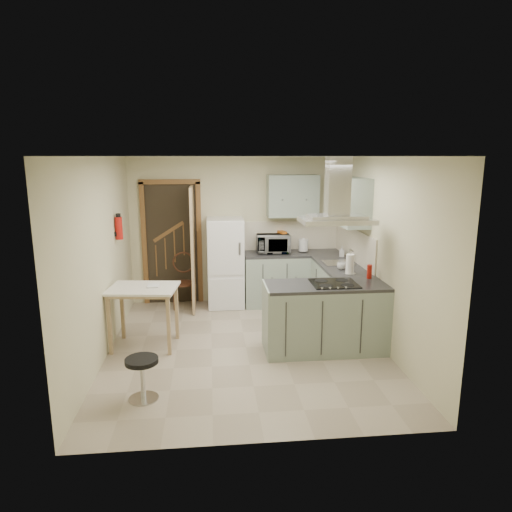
{
  "coord_description": "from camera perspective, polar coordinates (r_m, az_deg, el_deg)",
  "views": [
    {
      "loc": [
        -0.44,
        -5.69,
        2.5
      ],
      "look_at": [
        0.18,
        0.45,
        1.15
      ],
      "focal_mm": 32.0,
      "sensor_mm": 36.0,
      "label": 1
    }
  ],
  "objects": [
    {
      "name": "fridge",
      "position": [
        7.69,
        -3.83,
        -0.84
      ],
      "size": [
        0.6,
        0.6,
        1.5
      ],
      "primitive_type": "cube",
      "color": "white",
      "rests_on": "floor"
    },
    {
      "name": "sink",
      "position": [
        7.1,
        10.25,
        -0.85
      ],
      "size": [
        0.45,
        0.4,
        0.01
      ],
      "primitive_type": "cube",
      "color": "silver",
      "rests_on": "counter_right"
    },
    {
      "name": "cereal_box",
      "position": [
        7.91,
        3.25,
        1.91
      ],
      "size": [
        0.15,
        0.24,
        0.34
      ],
      "primitive_type": "cube",
      "rotation": [
        0.0,
        0.0,
        0.26
      ],
      "color": "#CB6217",
      "rests_on": "counter_back"
    },
    {
      "name": "drop_leaf_table",
      "position": [
        6.29,
        -13.77,
        -7.41
      ],
      "size": [
        0.95,
        0.76,
        0.82
      ],
      "primitive_type": "cube",
      "rotation": [
        0.0,
        0.0,
        -0.12
      ],
      "color": "#D7BA84",
      "rests_on": "floor"
    },
    {
      "name": "bentwood_chair",
      "position": [
        7.74,
        -9.04,
        -3.39
      ],
      "size": [
        0.39,
        0.39,
        0.84
      ],
      "primitive_type": "cube",
      "rotation": [
        0.0,
        0.0,
        -0.05
      ],
      "color": "#4B2D19",
      "rests_on": "floor"
    },
    {
      "name": "microwave",
      "position": [
        7.72,
        2.18,
        1.53
      ],
      "size": [
        0.56,
        0.39,
        0.31
      ],
      "primitive_type": "imported",
      "rotation": [
        0.0,
        0.0,
        -0.03
      ],
      "color": "black",
      "rests_on": "counter_back"
    },
    {
      "name": "back_wall",
      "position": [
        7.9,
        -2.51,
        3.22
      ],
      "size": [
        3.6,
        0.0,
        3.6
      ],
      "primitive_type": "plane",
      "rotation": [
        1.57,
        0.0,
        0.0
      ],
      "color": "beige",
      "rests_on": "floor"
    },
    {
      "name": "stool",
      "position": [
        5.06,
        -13.99,
        -14.66
      ],
      "size": [
        0.4,
        0.4,
        0.46
      ],
      "primitive_type": "cylinder",
      "rotation": [
        0.0,
        0.0,
        0.18
      ],
      "color": "black",
      "rests_on": "floor"
    },
    {
      "name": "floor",
      "position": [
        6.23,
        -1.25,
        -11.32
      ],
      "size": [
        4.2,
        4.2,
        0.0
      ],
      "primitive_type": "plane",
      "color": "tan",
      "rests_on": "ground"
    },
    {
      "name": "right_wall",
      "position": [
        6.24,
        15.4,
        0.34
      ],
      "size": [
        0.0,
        4.2,
        4.2
      ],
      "primitive_type": "plane",
      "rotation": [
        1.57,
        0.0,
        -1.57
      ],
      "color": "beige",
      "rests_on": "floor"
    },
    {
      "name": "kettle",
      "position": [
        7.83,
        5.93,
        1.37
      ],
      "size": [
        0.21,
        0.21,
        0.24
      ],
      "primitive_type": "cylinder",
      "rotation": [
        0.0,
        0.0,
        -0.33
      ],
      "color": "silver",
      "rests_on": "counter_back"
    },
    {
      "name": "paper_towel",
      "position": [
        6.45,
        11.66,
        -0.96
      ],
      "size": [
        0.15,
        0.15,
        0.29
      ],
      "primitive_type": "cylinder",
      "rotation": [
        0.0,
        0.0,
        0.37
      ],
      "color": "white",
      "rests_on": "counter_right"
    },
    {
      "name": "soap_bottle",
      "position": [
        7.57,
        10.68,
        0.56
      ],
      "size": [
        0.09,
        0.1,
        0.17
      ],
      "primitive_type": "imported",
      "rotation": [
        0.0,
        0.0,
        -0.26
      ],
      "color": "silver",
      "rests_on": "counter_right"
    },
    {
      "name": "ceiling",
      "position": [
        5.71,
        -1.37,
        12.34
      ],
      "size": [
        4.2,
        4.2,
        0.0
      ],
      "primitive_type": "plane",
      "rotation": [
        3.14,
        0.0,
        0.0
      ],
      "color": "silver",
      "rests_on": "back_wall"
    },
    {
      "name": "splashback",
      "position": [
        8.02,
        4.38,
        2.6
      ],
      "size": [
        1.68,
        0.02,
        0.5
      ],
      "primitive_type": "cube",
      "color": "beige",
      "rests_on": "counter_back"
    },
    {
      "name": "counter_back",
      "position": [
        7.84,
        2.5,
        -2.83
      ],
      "size": [
        1.08,
        0.6,
        0.9
      ],
      "primitive_type": "cube",
      "color": "#9EB2A0",
      "rests_on": "floor"
    },
    {
      "name": "left_wall",
      "position": [
        5.98,
        -18.77,
        -0.38
      ],
      "size": [
        0.0,
        4.2,
        4.2
      ],
      "primitive_type": "plane",
      "rotation": [
        1.57,
        0.0,
        1.57
      ],
      "color": "beige",
      "rests_on": "floor"
    },
    {
      "name": "fire_extinguisher",
      "position": [
        6.79,
        -16.77,
        3.34
      ],
      "size": [
        0.1,
        0.1,
        0.32
      ],
      "primitive_type": "cylinder",
      "color": "#B2140F",
      "rests_on": "left_wall"
    },
    {
      "name": "red_bottle",
      "position": [
        6.28,
        13.99,
        -1.9
      ],
      "size": [
        0.08,
        0.08,
        0.19
      ],
      "primitive_type": "cylinder",
      "rotation": [
        0.0,
        0.0,
        0.26
      ],
      "color": "#9E170D",
      "rests_on": "peninsula"
    },
    {
      "name": "cup",
      "position": [
        6.71,
        10.64,
        -1.23
      ],
      "size": [
        0.15,
        0.15,
        0.1
      ],
      "primitive_type": "imported",
      "rotation": [
        0.0,
        0.0,
        -0.21
      ],
      "color": "silver",
      "rests_on": "counter_right"
    },
    {
      "name": "counter_right",
      "position": [
        7.38,
        9.75,
        -3.98
      ],
      "size": [
        0.6,
        1.95,
        0.9
      ],
      "primitive_type": "cube",
      "color": "#9EB2A0",
      "rests_on": "floor"
    },
    {
      "name": "wall_cabinet_right",
      "position": [
        6.89,
        11.78,
        6.67
      ],
      "size": [
        0.35,
        0.9,
        0.7
      ],
      "primitive_type": "cube",
      "color": "#9EB2A0",
      "rests_on": "right_wall"
    },
    {
      "name": "book",
      "position": [
        6.18,
        -13.43,
        -3.29
      ],
      "size": [
        0.16,
        0.21,
        0.09
      ],
      "primitive_type": "imported",
      "rotation": [
        0.0,
        0.0,
        0.02
      ],
      "color": "maroon",
      "rests_on": "drop_leaf_table"
    },
    {
      "name": "extractor_hood",
      "position": [
        5.78,
        10.03,
        4.4
      ],
      "size": [
        0.9,
        0.55,
        0.1
      ],
      "primitive_type": "cube",
      "color": "silver",
      "rests_on": "ceiling"
    },
    {
      "name": "doorway",
      "position": [
        7.92,
        -10.45,
        1.58
      ],
      "size": [
        1.1,
        0.12,
        2.1
      ],
      "primitive_type": "cube",
      "color": "brown",
      "rests_on": "floor"
    },
    {
      "name": "wall_cabinet_back",
      "position": [
        7.77,
        4.6,
        7.49
      ],
      "size": [
        0.85,
        0.35,
        0.7
      ],
      "primitive_type": "cube",
      "color": "#9EB2A0",
      "rests_on": "back_wall"
    },
    {
      "name": "peninsula",
      "position": [
        6.06,
        8.66,
        -7.58
      ],
      "size": [
        1.55,
        0.65,
        0.9
      ],
      "primitive_type": "cube",
      "color": "#9EB2A0",
      "rests_on": "floor"
    },
    {
      "name": "hob",
      "position": [
        5.95,
        9.74,
        -3.39
      ],
      "size": [
        0.58,
        0.5,
        0.01
      ],
      "primitive_type": "cube",
      "color": "black",
      "rests_on": "peninsula"
    }
  ]
}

